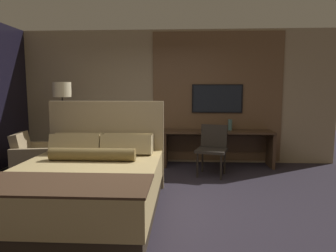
{
  "coord_description": "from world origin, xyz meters",
  "views": [
    {
      "loc": [
        0.43,
        -3.81,
        1.56
      ],
      "look_at": [
        0.17,
        1.03,
        0.97
      ],
      "focal_mm": 32.0,
      "sensor_mm": 36.0,
      "label": 1
    }
  ],
  "objects_px": {
    "desk_chair": "(213,145)",
    "armchair_by_window": "(37,162)",
    "desk": "(218,141)",
    "tv": "(217,99)",
    "floor_lamp": "(62,97)",
    "vase_tall": "(230,125)",
    "bed": "(88,183)"
  },
  "relations": [
    {
      "from": "armchair_by_window",
      "to": "vase_tall",
      "type": "relative_size",
      "value": 3.97
    },
    {
      "from": "desk",
      "to": "armchair_by_window",
      "type": "xyz_separation_m",
      "value": [
        -3.31,
        -1.0,
        -0.23
      ]
    },
    {
      "from": "bed",
      "to": "tv",
      "type": "relative_size",
      "value": 2.09
    },
    {
      "from": "desk",
      "to": "tv",
      "type": "height_order",
      "value": "tv"
    },
    {
      "from": "floor_lamp",
      "to": "armchair_by_window",
      "type": "bearing_deg",
      "value": -120.49
    },
    {
      "from": "desk_chair",
      "to": "armchair_by_window",
      "type": "distance_m",
      "value": 3.18
    },
    {
      "from": "desk",
      "to": "tv",
      "type": "distance_m",
      "value": 0.89
    },
    {
      "from": "bed",
      "to": "tv",
      "type": "bearing_deg",
      "value": 54.79
    },
    {
      "from": "floor_lamp",
      "to": "vase_tall",
      "type": "distance_m",
      "value": 3.37
    },
    {
      "from": "tv",
      "to": "floor_lamp",
      "type": "height_order",
      "value": "floor_lamp"
    },
    {
      "from": "desk_chair",
      "to": "armchair_by_window",
      "type": "xyz_separation_m",
      "value": [
        -3.15,
        -0.32,
        -0.27
      ]
    },
    {
      "from": "desk",
      "to": "armchair_by_window",
      "type": "distance_m",
      "value": 3.47
    },
    {
      "from": "desk_chair",
      "to": "desk",
      "type": "bearing_deg",
      "value": 92.61
    },
    {
      "from": "bed",
      "to": "desk_chair",
      "type": "relative_size",
      "value": 2.41
    },
    {
      "from": "desk",
      "to": "tv",
      "type": "relative_size",
      "value": 2.09
    },
    {
      "from": "desk",
      "to": "floor_lamp",
      "type": "height_order",
      "value": "floor_lamp"
    },
    {
      "from": "bed",
      "to": "desk_chair",
      "type": "bearing_deg",
      "value": 46.01
    },
    {
      "from": "floor_lamp",
      "to": "vase_tall",
      "type": "relative_size",
      "value": 7.61
    },
    {
      "from": "tv",
      "to": "floor_lamp",
      "type": "xyz_separation_m",
      "value": [
        -3.02,
        -0.71,
        0.05
      ]
    },
    {
      "from": "bed",
      "to": "desk_chair",
      "type": "xyz_separation_m",
      "value": [
        1.74,
        1.8,
        0.18
      ]
    },
    {
      "from": "tv",
      "to": "desk_chair",
      "type": "distance_m",
      "value": 1.23
    },
    {
      "from": "desk_chair",
      "to": "vase_tall",
      "type": "xyz_separation_m",
      "value": [
        0.42,
        0.73,
        0.29
      ]
    },
    {
      "from": "bed",
      "to": "armchair_by_window",
      "type": "relative_size",
      "value": 2.49
    },
    {
      "from": "desk_chair",
      "to": "vase_tall",
      "type": "bearing_deg",
      "value": 76.56
    },
    {
      "from": "desk",
      "to": "tv",
      "type": "xyz_separation_m",
      "value": [
        0.0,
        0.22,
        0.86
      ]
    },
    {
      "from": "armchair_by_window",
      "to": "vase_tall",
      "type": "height_order",
      "value": "vase_tall"
    },
    {
      "from": "vase_tall",
      "to": "desk_chair",
      "type": "bearing_deg",
      "value": -119.82
    },
    {
      "from": "bed",
      "to": "floor_lamp",
      "type": "xyz_separation_m",
      "value": [
        -1.11,
        1.99,
        1.05
      ]
    },
    {
      "from": "desk",
      "to": "desk_chair",
      "type": "height_order",
      "value": "desk_chair"
    },
    {
      "from": "bed",
      "to": "floor_lamp",
      "type": "height_order",
      "value": "floor_lamp"
    },
    {
      "from": "desk",
      "to": "desk_chair",
      "type": "bearing_deg",
      "value": -103.76
    },
    {
      "from": "armchair_by_window",
      "to": "tv",
      "type": "bearing_deg",
      "value": -79.46
    }
  ]
}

